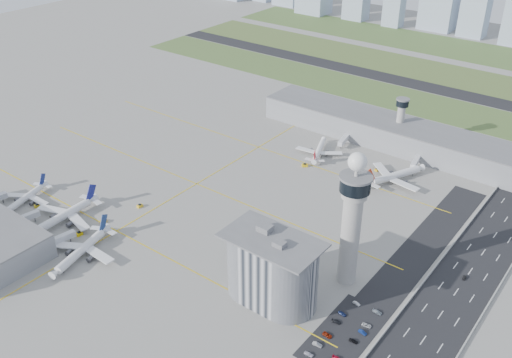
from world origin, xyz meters
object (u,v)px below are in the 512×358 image
Objects in this scene: car_lot_8 at (353,341)px; car_lot_10 at (367,325)px; tug_5 at (377,169)px; airplane_near_a at (24,195)px; secondary_tower at (401,118)px; airplane_near_b at (62,212)px; airplane_near_c at (80,247)px; jet_bridge_near_1 at (13,225)px; tug_0 at (37,206)px; car_hw_1 at (464,278)px; tug_2 at (104,221)px; jet_bridge_far_0 at (347,138)px; car_lot_1 at (317,344)px; control_tower at (352,215)px; car_lot_4 at (342,314)px; jet_bridge_near_2 at (49,246)px; car_lot_5 at (356,303)px; jet_bridge_far_1 at (418,159)px; airplane_far_b at (396,171)px; tug_4 at (305,165)px; admin_building at (272,269)px; car_lot_3 at (336,321)px; tug_1 at (79,234)px; car_lot_0 at (309,354)px; airplane_far_a at (319,147)px; tug_3 at (140,206)px; car_lot_2 at (327,335)px; car_lot_7 at (337,358)px.

car_lot_8 is 0.90× the size of car_lot_10.
airplane_near_a is at bearing -123.01° from tug_5.
secondary_tower is 0.71× the size of airplane_near_b.
jet_bridge_near_1 is (-46.11, -6.59, -3.18)m from airplane_near_c.
car_hw_1 is (206.54, 82.47, -0.35)m from tug_0.
tug_2 is (16.75, 12.51, -5.37)m from airplane_near_b.
car_lot_1 is (81.04, -165.93, -2.20)m from jet_bridge_far_0.
control_tower reaches higher than jet_bridge_far_0.
secondary_tower is 172.00m from car_lot_4.
tug_0 is 42.24m from tug_2.
control_tower reaches higher than jet_bridge_near_2.
car_lot_5 is 54.38m from car_hw_1.
control_tower is 41.52m from car_lot_4.
jet_bridge_far_1 is 4.27× the size of tug_2.
secondary_tower reaches higher than car_lot_1.
airplane_far_b is at bearing -28.96° from jet_bridge_near_1.
airplane_near_c is at bearing 123.29° from tug_4.
admin_building is at bearing 61.14° from car_lot_1.
tug_0 is at bearing 88.03° from car_lot_3.
airplane_near_b is at bearing -26.41° from jet_bridge_near_1.
tug_1 is 1.00× the size of car_lot_5.
car_lot_0 is 0.95× the size of car_lot_3.
airplane_far_a is at bearing 23.88° from car_lot_1.
tug_3 is at bearing -172.77° from control_tower.
jet_bridge_far_0 is at bearing 107.99° from admin_building.
tug_4 is 43.96m from tug_5.
jet_bridge_near_1 is at bearing 100.00° from jet_bridge_near_2.
car_lot_2 is (131.07, -19.97, -0.32)m from tug_3.
tug_2 is 180.32m from car_hw_1.
jet_bridge_far_1 is (153.06, 174.39, -2.08)m from airplane_near_a.
tug_1 is at bearing -29.84° from tug_2.
car_lot_1 is (119.93, 20.48, -5.38)m from airplane_near_c.
car_lot_7 is (144.55, -6.44, -0.38)m from tug_2.
tug_3 is 0.84× the size of car_lot_8.
jet_bridge_far_1 reaches higher than tug_5.
airplane_near_c reaches higher than car_lot_3.
car_lot_8 is at bearing 79.22° from airplane_near_a.
jet_bridge_near_2 is at bearing -81.77° from airplane_near_c.
jet_bridge_near_1 is 3.55× the size of car_lot_1.
airplane_far_b reaches higher than airplane_near_c.
tug_0 is at bearing -177.88° from tug_1.
jet_bridge_near_2 is 196.21m from car_hw_1.
car_lot_10 is at bearing -61.79° from jet_bridge_near_2.
car_lot_3 is at bearing 26.86° from car_lot_7.
airplane_far_b is 11.20× the size of car_lot_3.
admin_building is at bearing 85.98° from car_lot_2.
airplane_near_b is at bearing -170.90° from admin_building.
car_lot_2 is 17.47m from car_lot_10.
tug_4 is 0.87× the size of car_lot_1.
admin_building is 0.93× the size of airplane_near_b.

